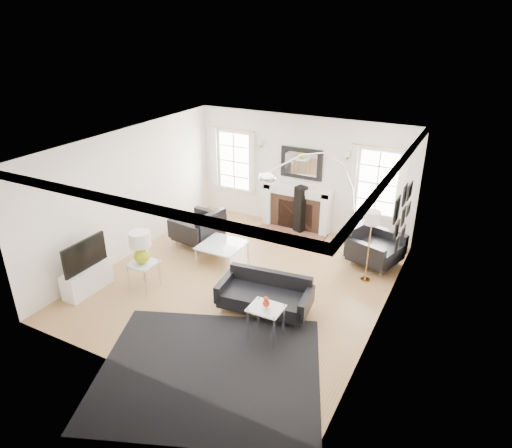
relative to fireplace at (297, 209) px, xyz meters
The scene contains 25 objects.
floor 2.84m from the fireplace, 90.00° to the right, with size 6.00×6.00×0.00m, color #98683F.
back_wall 0.88m from the fireplace, 90.00° to the left, with size 5.50×0.04×2.80m, color white.
front_wall 5.85m from the fireplace, 90.00° to the right, with size 5.50×0.04×2.80m, color white.
left_wall 4.01m from the fireplace, 134.58° to the right, with size 0.04×6.00×2.80m, color white.
right_wall 4.01m from the fireplace, 45.42° to the right, with size 0.04×6.00×2.80m, color white.
ceiling 3.59m from the fireplace, 90.00° to the right, with size 5.50×6.00×0.02m, color white.
crown_molding 3.55m from the fireplace, 90.00° to the right, with size 5.50×6.00×0.12m, color white.
fireplace is the anchor object (origin of this frame).
mantel_mirror 1.12m from the fireplace, 90.00° to the left, with size 1.05×0.07×0.75m.
window_left 2.07m from the fireplace, behind, with size 1.24×0.15×1.62m.
window_right 2.07m from the fireplace, ahead, with size 1.24×0.15×1.62m.
gallery_wall 3.26m from the fireplace, 28.83° to the right, with size 0.04×1.73×1.29m.
tv_unit 5.12m from the fireplace, 118.55° to the right, with size 0.35×1.00×1.09m.
area_rug 5.35m from the fireplace, 81.07° to the right, with size 3.28×2.74×0.01m, color black.
sofa 3.57m from the fireplace, 75.97° to the right, with size 1.73×0.94×0.54m.
armchair_left 2.45m from the fireplace, 132.15° to the right, with size 1.05×1.15×0.70m.
armchair_right 2.32m from the fireplace, 23.01° to the right, with size 1.18×1.26×0.70m.
coffee_table 2.40m from the fireplace, 108.73° to the right, with size 0.90×0.90×0.40m.
side_table_left 4.19m from the fireplace, 111.72° to the right, with size 0.50×0.50×0.55m.
nesting_table 4.36m from the fireplace, 73.57° to the right, with size 0.54×0.46×0.60m.
gourd_lamp 4.21m from the fireplace, 111.72° to the right, with size 0.41×0.41×0.65m.
orange_vase 4.36m from the fireplace, 73.57° to the right, with size 0.12×0.12×0.19m.
arc_floor_lamp 1.84m from the fireplace, 56.93° to the right, with size 1.77×1.64×2.50m.
stick_floor_lamp 2.84m from the fireplace, 36.52° to the right, with size 0.30×0.30×1.50m.
speaker_tower 0.21m from the fireplace, 43.90° to the right, with size 0.24×0.24×1.18m, color black.
Camera 1 is at (3.91, -6.86, 4.84)m, focal length 32.00 mm.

